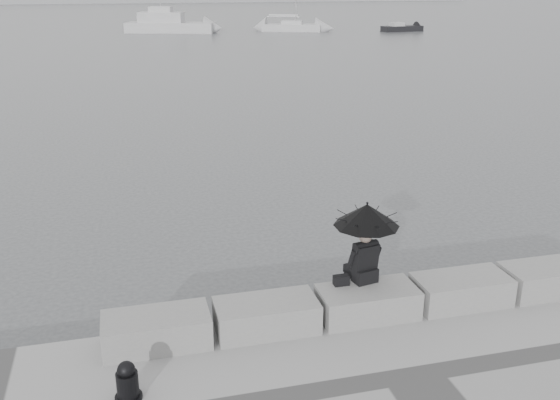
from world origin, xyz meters
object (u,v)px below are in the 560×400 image
object	(u,v)px
seated_person	(366,226)
motor_cruiser	(170,24)
small_motorboat	(402,28)
mooring_bollard	(127,384)
sailboat_right	(292,26)

from	to	relation	value
seated_person	motor_cruiser	distance (m)	63.91
small_motorboat	seated_person	bearing A→B (deg)	-122.65
seated_person	mooring_bollard	size ratio (longest dim) A/B	2.43
mooring_bollard	sailboat_right	xyz separation A→B (m)	(20.06, 63.84, -0.20)
mooring_bollard	motor_cruiser	xyz separation A→B (m)	(6.42, 65.37, 0.15)
mooring_bollard	sailboat_right	size ratio (longest dim) A/B	0.04
motor_cruiser	small_motorboat	xyz separation A→B (m)	(25.79, -4.76, -0.57)
mooring_bollard	small_motorboat	world-z (taller)	mooring_bollard
motor_cruiser	mooring_bollard	bearing A→B (deg)	-76.92
small_motorboat	motor_cruiser	bearing A→B (deg)	162.50
mooring_bollard	sailboat_right	bearing A→B (deg)	72.56
motor_cruiser	small_motorboat	bearing A→B (deg)	8.24
sailboat_right	small_motorboat	xyz separation A→B (m)	(12.16, -3.24, -0.22)
seated_person	small_motorboat	xyz separation A→B (m)	(28.32, 59.09, -1.66)
seated_person	mooring_bollard	distance (m)	4.37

